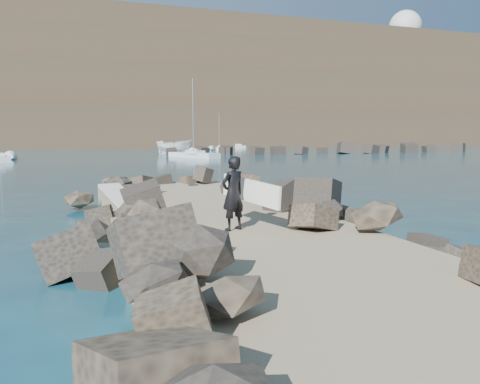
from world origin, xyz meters
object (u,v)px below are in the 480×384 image
Objects in this scene: surfboard_resting at (122,202)px; surfer_with_board at (235,193)px; boat_imported at (174,147)px; radome at (405,32)px; sailboat_c at (194,155)px.

surfer_with_board reaches higher than surfboard_resting.
surfer_with_board is (-10.54, -62.05, 0.39)m from boat_imported.
radome is at bearing -22.58° from boat_imported.
boat_imported is (13.02, 59.33, 0.08)m from surfboard_resting.
surfboard_resting is at bearing -163.24° from boat_imported.
sailboat_c is at bearing 61.12° from surfboard_resting.
radome is at bearing 51.03° from surfer_with_board.
radome reaches higher than surfer_with_board.
sailboat_c is at bearing -137.88° from radome.
sailboat_c is (13.19, 46.92, -0.69)m from surfboard_resting.
surfboard_resting is 60.74m from boat_imported.
surfer_with_board is 50.79m from sailboat_c.
surfboard_resting is 195.34m from radome.
radome is (122.70, 145.93, 42.49)m from surfboard_resting.
radome is 153.82m from sailboat_c.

